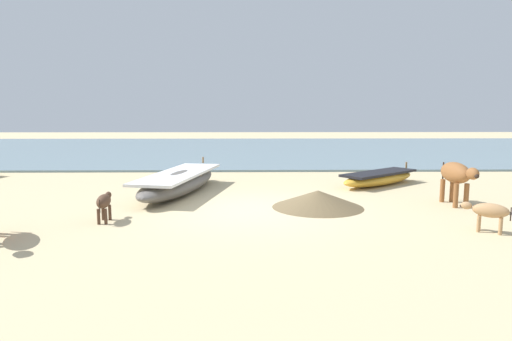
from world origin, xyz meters
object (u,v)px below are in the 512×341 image
calf_near_tan (489,211)px  calf_far_dark (104,202)px  fishing_boat_1 (379,178)px  fishing_boat_3 (179,182)px  cow_second_adult_brown (456,175)px

calf_near_tan → calf_far_dark: calf_far_dark is taller
fishing_boat_1 → fishing_boat_3: (-5.93, -1.22, 0.09)m
fishing_boat_3 → cow_second_adult_brown: bearing=-92.7°
fishing_boat_3 → calf_far_dark: fishing_boat_3 is taller
fishing_boat_1 → calf_near_tan: fishing_boat_1 is taller
fishing_boat_3 → calf_far_dark: 3.30m
calf_near_tan → calf_far_dark: size_ratio=0.89×
calf_near_tan → calf_far_dark: 7.44m
fishing_boat_3 → fishing_boat_1: bearing=-67.3°
calf_near_tan → calf_far_dark: (-7.38, 0.91, 0.01)m
calf_far_dark → cow_second_adult_brown: 8.04m
cow_second_adult_brown → calf_near_tan: bearing=-13.9°
fishing_boat_1 → cow_second_adult_brown: (0.95, -2.91, 0.52)m
fishing_boat_3 → calf_far_dark: (-1.02, -3.14, 0.09)m
calf_near_tan → fishing_boat_3: bearing=1.4°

